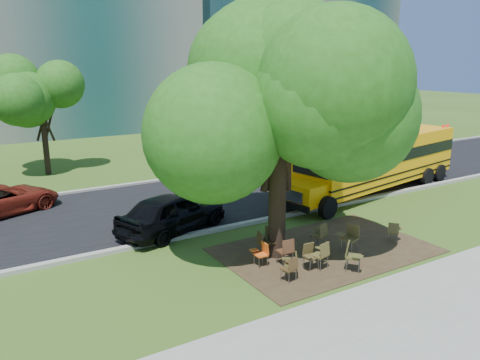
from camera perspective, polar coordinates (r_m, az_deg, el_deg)
ground at (r=15.89m, az=6.44°, el=-8.65°), size 160.00×160.00×0.00m
sidewalk at (r=12.73m, az=20.80°, el=-15.60°), size 60.00×4.00×0.04m
dirt_patch at (r=16.13m, az=10.38°, el=-8.39°), size 7.00×4.50×0.03m
asphalt_road at (r=21.51m, az=-4.99°, el=-2.40°), size 80.00×8.00×0.04m
kerb_near at (r=18.16m, az=0.65°, el=-5.35°), size 80.00×0.25×0.14m
kerb_far at (r=25.11m, az=-9.15°, el=0.03°), size 80.00×0.25×0.14m
building_right at (r=59.87m, az=2.64°, el=20.30°), size 30.00×16.00×25.00m
bg_tree_2 at (r=27.89m, az=-23.12°, el=9.12°), size 4.80×4.80×6.62m
bg_tree_3 at (r=30.71m, az=2.57°, el=12.12°), size 5.60×5.60×7.84m
bg_tree_4 at (r=35.10m, az=14.63°, el=10.82°), size 5.00×5.00×6.85m
main_tree at (r=14.25m, az=4.82°, el=10.07°), size 7.20×7.20×8.74m
school_bus at (r=23.60m, az=16.45°, el=2.52°), size 11.53×4.24×2.76m
chair_0 at (r=13.63m, az=6.17°, el=-10.44°), size 0.53×0.55×0.78m
chair_1 at (r=14.61m, az=5.71°, el=-8.36°), size 0.61×0.53×0.91m
chair_2 at (r=13.83m, az=6.42°, el=-10.00°), size 0.55×0.69×0.81m
chair_3 at (r=14.47m, az=8.50°, el=-8.90°), size 0.55×0.48×0.82m
chair_4 at (r=14.48m, az=9.92°, el=-8.72°), size 0.62×0.64×0.91m
chair_5 at (r=14.55m, az=13.46°, el=-8.75°), size 0.62×0.79×0.92m
chair_6 at (r=15.93m, az=13.25°, el=-6.58°), size 0.72×0.66×0.97m
chair_7 at (r=17.17m, az=18.25°, el=-5.83°), size 0.66×0.52×0.77m
chair_8 at (r=14.56m, az=2.66°, el=-8.74°), size 0.45×0.51×0.77m
chair_9 at (r=15.73m, az=3.62°, el=-6.81°), size 0.71×0.57×0.83m
chair_10 at (r=15.18m, az=2.84°, el=-7.55°), size 0.50×0.64×0.85m
chair_11 at (r=16.03m, az=9.76°, el=-6.36°), size 0.63×0.66×0.93m
black_car at (r=17.45m, az=-8.23°, el=-3.93°), size 4.80×3.25×1.52m
bg_car_red at (r=21.68m, az=-26.98°, el=-2.11°), size 5.00×3.73×1.26m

